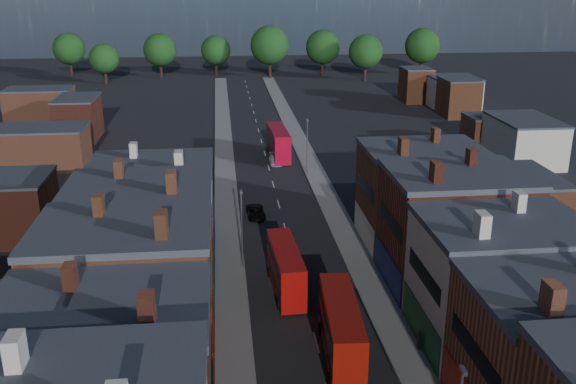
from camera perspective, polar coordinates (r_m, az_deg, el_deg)
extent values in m
cube|color=gray|center=(82.07, -5.49, -0.74)|extent=(3.00, 200.00, 0.12)
cube|color=gray|center=(83.15, 3.49, -0.42)|extent=(3.00, 200.00, 0.12)
cube|color=slate|center=(35.71, 15.30, -15.07)|extent=(0.25, 0.70, 0.25)
cylinder|color=slate|center=(62.00, -4.11, -3.46)|extent=(0.16, 0.16, 8.00)
cube|color=slate|center=(60.59, -4.20, 0.04)|extent=(0.25, 0.70, 0.25)
cylinder|color=slate|center=(91.25, 1.71, 3.96)|extent=(0.16, 0.16, 8.00)
cube|color=slate|center=(90.30, 1.73, 6.41)|extent=(0.25, 0.70, 0.25)
cube|color=#BB0E0A|center=(58.28, -0.21, -6.80)|extent=(2.68, 9.87, 3.91)
cube|color=black|center=(58.61, -0.21, -7.47)|extent=(2.70, 9.09, 0.80)
cube|color=black|center=(57.88, -0.21, -5.97)|extent=(2.70, 9.09, 0.80)
cylinder|color=black|center=(56.22, -0.86, -9.92)|extent=(0.31, 0.90, 0.89)
cylinder|color=black|center=(56.53, 1.40, -9.75)|extent=(0.31, 0.90, 0.89)
cylinder|color=black|center=(61.73, -1.67, -7.15)|extent=(0.31, 0.90, 0.89)
cylinder|color=black|center=(62.01, 0.38, -7.01)|extent=(0.31, 0.90, 0.89)
cube|color=#9F1209|center=(48.92, 4.74, -12.07)|extent=(3.04, 10.59, 4.19)
cube|color=black|center=(49.34, 4.71, -12.88)|extent=(3.05, 9.76, 0.86)
cube|color=black|center=(48.41, 4.77, -11.06)|extent=(3.05, 9.76, 0.86)
cylinder|color=black|center=(47.07, 3.69, -16.26)|extent=(0.35, 0.97, 0.95)
cylinder|color=black|center=(47.36, 6.67, -16.12)|extent=(0.35, 0.97, 0.95)
cylinder|color=black|center=(52.65, 2.92, -12.07)|extent=(0.35, 0.97, 0.95)
cylinder|color=black|center=(52.91, 5.54, -11.97)|extent=(0.35, 0.97, 0.95)
cube|color=#AE0721|center=(99.94, -0.86, 4.41)|extent=(2.89, 10.91, 4.33)
cube|color=black|center=(100.16, -0.86, 3.95)|extent=(2.92, 10.05, 0.89)
cube|color=black|center=(99.69, -0.86, 4.99)|extent=(2.92, 10.05, 0.89)
cylinder|color=black|center=(97.02, -1.30, 2.73)|extent=(0.33, 0.99, 0.98)
cylinder|color=black|center=(97.34, 0.13, 2.79)|extent=(0.33, 0.99, 0.98)
cylinder|color=black|center=(103.63, -1.78, 3.78)|extent=(0.33, 0.99, 0.98)
cylinder|color=black|center=(103.94, -0.43, 3.84)|extent=(0.33, 0.99, 0.98)
imported|color=navy|center=(47.57, 5.16, -15.77)|extent=(1.55, 3.44, 1.09)
imported|color=black|center=(76.24, -2.86, -1.80)|extent=(2.23, 4.49, 1.22)
imported|color=silver|center=(97.44, -1.12, 2.89)|extent=(1.87, 4.41, 1.27)
imported|color=#58504B|center=(51.46, 11.58, -12.75)|extent=(0.47, 0.92, 1.52)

